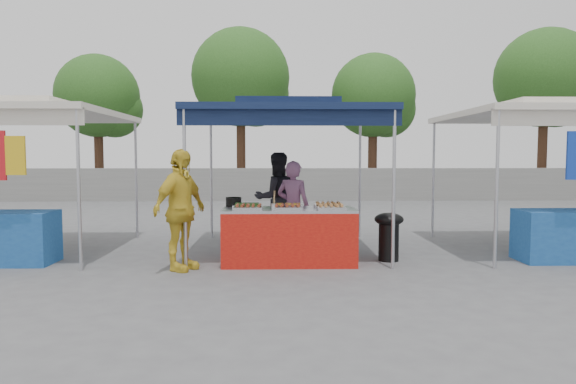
{
  "coord_description": "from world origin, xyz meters",
  "views": [
    {
      "loc": [
        -0.2,
        -7.83,
        1.64
      ],
      "look_at": [
        0.0,
        0.6,
        1.05
      ],
      "focal_mm": 32.0,
      "sensor_mm": 36.0,
      "label": 1
    }
  ],
  "objects_px": {
    "vendor_table": "(289,236)",
    "vendor_woman": "(293,208)",
    "customer_person": "(180,210)",
    "wok_burner": "(389,232)",
    "helper_man": "(277,199)",
    "cooking_pot": "(234,202)"
  },
  "relations": [
    {
      "from": "wok_burner",
      "to": "helper_man",
      "type": "relative_size",
      "value": 0.45
    },
    {
      "from": "vendor_table",
      "to": "cooking_pot",
      "type": "distance_m",
      "value": 1.06
    },
    {
      "from": "vendor_woman",
      "to": "helper_man",
      "type": "distance_m",
      "value": 1.03
    },
    {
      "from": "vendor_woman",
      "to": "cooking_pot",
      "type": "bearing_deg",
      "value": 47.57
    },
    {
      "from": "wok_burner",
      "to": "customer_person",
      "type": "height_order",
      "value": "customer_person"
    },
    {
      "from": "cooking_pot",
      "to": "vendor_woman",
      "type": "relative_size",
      "value": 0.16
    },
    {
      "from": "cooking_pot",
      "to": "wok_burner",
      "type": "height_order",
      "value": "cooking_pot"
    },
    {
      "from": "vendor_table",
      "to": "vendor_woman",
      "type": "relative_size",
      "value": 1.28
    },
    {
      "from": "wok_burner",
      "to": "customer_person",
      "type": "relative_size",
      "value": 0.44
    },
    {
      "from": "vendor_table",
      "to": "vendor_woman",
      "type": "bearing_deg",
      "value": 83.18
    },
    {
      "from": "cooking_pot",
      "to": "customer_person",
      "type": "bearing_deg",
      "value": -133.86
    },
    {
      "from": "vendor_woman",
      "to": "customer_person",
      "type": "relative_size",
      "value": 0.9
    },
    {
      "from": "vendor_table",
      "to": "customer_person",
      "type": "bearing_deg",
      "value": -165.84
    },
    {
      "from": "wok_burner",
      "to": "cooking_pot",
      "type": "bearing_deg",
      "value": -158.5
    },
    {
      "from": "customer_person",
      "to": "helper_man",
      "type": "bearing_deg",
      "value": -2.71
    },
    {
      "from": "cooking_pot",
      "to": "vendor_woman",
      "type": "distance_m",
      "value": 1.05
    },
    {
      "from": "cooking_pot",
      "to": "vendor_woman",
      "type": "xyz_separation_m",
      "value": [
        0.96,
        0.41,
        -0.14
      ]
    },
    {
      "from": "wok_burner",
      "to": "helper_man",
      "type": "bearing_deg",
      "value": 163.49
    },
    {
      "from": "cooking_pot",
      "to": "helper_man",
      "type": "relative_size",
      "value": 0.14
    },
    {
      "from": "cooking_pot",
      "to": "helper_man",
      "type": "xyz_separation_m",
      "value": [
        0.68,
        1.4,
        -0.07
      ]
    },
    {
      "from": "wok_burner",
      "to": "customer_person",
      "type": "bearing_deg",
      "value": -144.48
    },
    {
      "from": "vendor_woman",
      "to": "customer_person",
      "type": "height_order",
      "value": "customer_person"
    }
  ]
}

